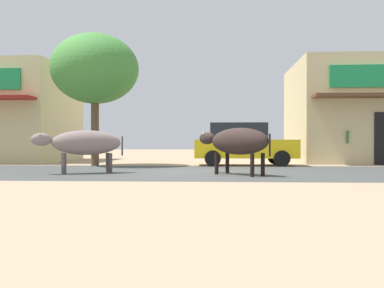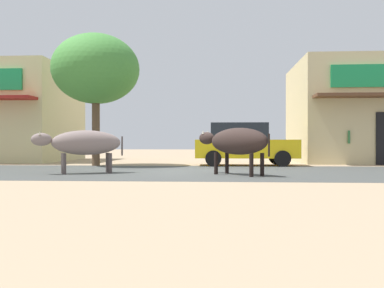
# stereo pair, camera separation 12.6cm
# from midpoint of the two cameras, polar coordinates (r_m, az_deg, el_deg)

# --- Properties ---
(ground) EXTENTS (80.00, 80.00, 0.00)m
(ground) POSITION_cam_midpoint_polar(r_m,az_deg,el_deg) (12.88, 0.42, -3.78)
(ground) COLOR tan
(asphalt_road) EXTENTS (72.00, 6.47, 0.00)m
(asphalt_road) POSITION_cam_midpoint_polar(r_m,az_deg,el_deg) (12.88, 0.42, -3.77)
(asphalt_road) COLOR #424543
(asphalt_road) RESTS_ON ground
(roadside_tree) EXTENTS (3.35, 3.35, 5.07)m
(roadside_tree) POSITION_cam_midpoint_polar(r_m,az_deg,el_deg) (16.91, -13.16, 9.78)
(roadside_tree) COLOR brown
(roadside_tree) RESTS_ON ground
(parked_hatchback_car) EXTENTS (3.92, 1.85, 1.64)m
(parked_hatchback_car) POSITION_cam_midpoint_polar(r_m,az_deg,el_deg) (16.54, 6.69, 0.03)
(parked_hatchback_car) COLOR yellow
(parked_hatchback_car) RESTS_ON ground
(cow_near_brown) EXTENTS (2.46, 1.46, 1.25)m
(cow_near_brown) POSITION_cam_midpoint_polar(r_m,az_deg,el_deg) (12.58, -14.59, 0.13)
(cow_near_brown) COLOR gray
(cow_near_brown) RESTS_ON ground
(cow_far_dark) EXTENTS (2.13, 1.98, 1.30)m
(cow_far_dark) POSITION_cam_midpoint_polar(r_m,az_deg,el_deg) (11.67, 5.81, 0.30)
(cow_far_dark) COLOR #302420
(cow_far_dark) RESTS_ON ground
(pedestrian_by_shop) EXTENTS (0.45, 0.61, 1.58)m
(pedestrian_by_shop) POSITION_cam_midpoint_polar(r_m,az_deg,el_deg) (18.17, 19.81, 0.29)
(pedestrian_by_shop) COLOR #262633
(pedestrian_by_shop) RESTS_ON ground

